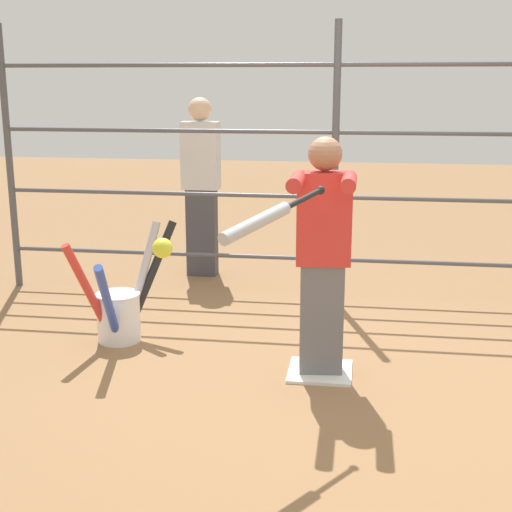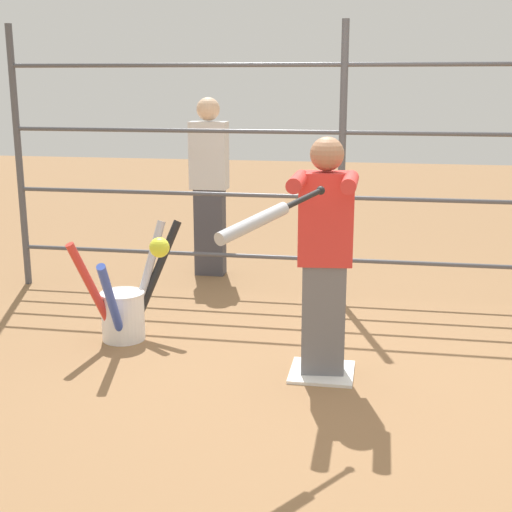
{
  "view_description": "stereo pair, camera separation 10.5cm",
  "coord_description": "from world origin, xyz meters",
  "px_view_note": "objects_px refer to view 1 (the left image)",
  "views": [
    {
      "loc": [
        -0.21,
        4.23,
        1.81
      ],
      "look_at": [
        0.35,
        0.43,
        0.86
      ],
      "focal_mm": 50.0,
      "sensor_mm": 36.0,
      "label": 1
    },
    {
      "loc": [
        -0.32,
        4.21,
        1.81
      ],
      "look_at": [
        0.35,
        0.43,
        0.86
      ],
      "focal_mm": 50.0,
      "sensor_mm": 36.0,
      "label": 2
    }
  ],
  "objects_px": {
    "baseball_bat_swinging": "(265,218)",
    "bat_bucket": "(120,309)",
    "batter": "(323,250)",
    "softball_in_flight": "(162,248)",
    "bystander_behind_fence": "(201,185)"
  },
  "relations": [
    {
      "from": "batter",
      "to": "bystander_behind_fence",
      "type": "height_order",
      "value": "bystander_behind_fence"
    },
    {
      "from": "softball_in_flight",
      "to": "batter",
      "type": "bearing_deg",
      "value": -123.29
    },
    {
      "from": "softball_in_flight",
      "to": "bat_bucket",
      "type": "distance_m",
      "value": 1.81
    },
    {
      "from": "baseball_bat_swinging",
      "to": "bat_bucket",
      "type": "distance_m",
      "value": 1.92
    },
    {
      "from": "batter",
      "to": "bystander_behind_fence",
      "type": "distance_m",
      "value": 2.55
    },
    {
      "from": "bat_bucket",
      "to": "baseball_bat_swinging",
      "type": "bearing_deg",
      "value": 134.91
    },
    {
      "from": "baseball_bat_swinging",
      "to": "softball_in_flight",
      "type": "bearing_deg",
      "value": 28.73
    },
    {
      "from": "batter",
      "to": "bystander_behind_fence",
      "type": "xyz_separation_m",
      "value": [
        1.25,
        -2.22,
        0.06
      ]
    },
    {
      "from": "batter",
      "to": "bystander_behind_fence",
      "type": "bearing_deg",
      "value": -60.57
    },
    {
      "from": "baseball_bat_swinging",
      "to": "bystander_behind_fence",
      "type": "height_order",
      "value": "bystander_behind_fence"
    },
    {
      "from": "baseball_bat_swinging",
      "to": "bystander_behind_fence",
      "type": "relative_size",
      "value": 0.45
    },
    {
      "from": "bat_bucket",
      "to": "batter",
      "type": "bearing_deg",
      "value": 165.17
    },
    {
      "from": "batter",
      "to": "bystander_behind_fence",
      "type": "relative_size",
      "value": 0.9
    },
    {
      "from": "batter",
      "to": "baseball_bat_swinging",
      "type": "relative_size",
      "value": 1.99
    },
    {
      "from": "softball_in_flight",
      "to": "baseball_bat_swinging",
      "type": "bearing_deg",
      "value": -151.27
    }
  ]
}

